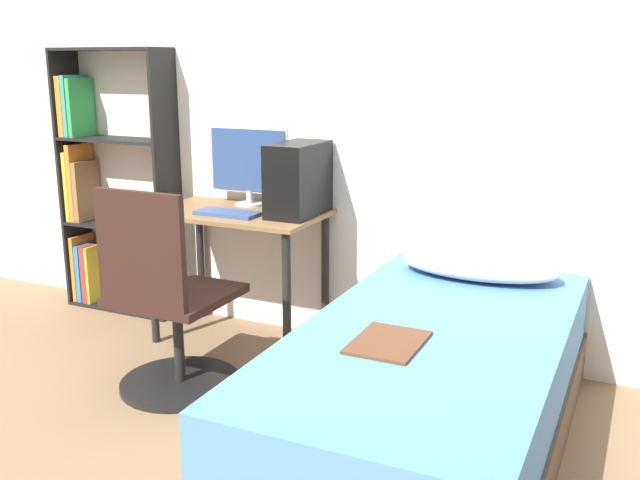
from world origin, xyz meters
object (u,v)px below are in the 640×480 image
object	(u,v)px
office_chair	(169,316)
keyboard	(227,213)
monitor	(249,163)
bookshelf	(101,189)
bed	(431,393)
pc_tower	(298,179)

from	to	relation	value
office_chair	keyboard	bearing A→B (deg)	93.58
monitor	keyboard	size ratio (longest dim) A/B	1.43
bookshelf	bed	bearing A→B (deg)	-19.97
office_chair	bed	distance (m)	1.27
monitor	pc_tower	xyz separation A→B (m)	(0.37, -0.12, -0.05)
bed	monitor	bearing A→B (deg)	146.26
monitor	bookshelf	bearing A→B (deg)	-178.67
monitor	pc_tower	world-z (taller)	monitor
office_chair	monitor	xyz separation A→B (m)	(-0.07, 0.88, 0.60)
monitor	pc_tower	distance (m)	0.39
office_chair	bed	world-z (taller)	office_chair
keyboard	pc_tower	bearing A→B (deg)	27.29
bed	keyboard	world-z (taller)	keyboard
bed	monitor	world-z (taller)	monitor
office_chair	pc_tower	world-z (taller)	pc_tower
monitor	pc_tower	size ratio (longest dim) A/B	1.23
bookshelf	monitor	world-z (taller)	bookshelf
bed	keyboard	bearing A→B (deg)	155.18
pc_tower	bookshelf	bearing A→B (deg)	176.13
office_chair	keyboard	world-z (taller)	office_chair
office_chair	monitor	world-z (taller)	monitor
keyboard	bookshelf	bearing A→B (deg)	166.22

